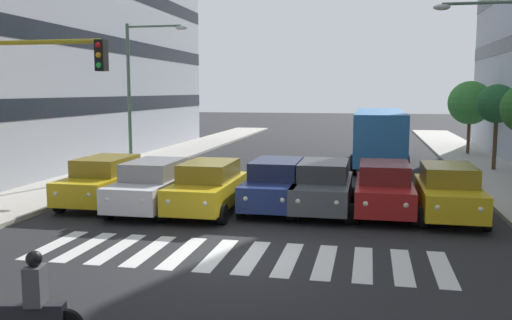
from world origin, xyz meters
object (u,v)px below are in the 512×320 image
object	(u,v)px
car_0	(448,191)
street_lamp_right	(139,82)
car_6	(105,181)
traffic_light_gantry	(8,107)
bus_behind_traffic	(379,132)
car_4	(208,187)
street_tree_2	(497,104)
street_lamp_left	(506,81)
motorcycle_with_rider	(32,307)
street_tree_3	(470,103)
car_3	(276,184)
car_1	(384,188)
car_5	(153,185)
car_2	(323,186)

from	to	relation	value
car_0	street_lamp_right	distance (m)	15.19
car_6	traffic_light_gantry	distance (m)	6.02
bus_behind_traffic	car_4	bearing A→B (deg)	66.45
car_6	street_tree_2	bearing A→B (deg)	-143.76
car_6	street_lamp_left	bearing A→B (deg)	-173.82
motorcycle_with_rider	street_tree_3	distance (m)	31.20
street_tree_2	traffic_light_gantry	bearing A→B (deg)	47.37
car_3	street_lamp_left	world-z (taller)	street_lamp_left
traffic_light_gantry	car_1	bearing A→B (deg)	-149.31
car_0	car_4	xyz separation A→B (m)	(7.79, 0.77, 0.00)
car_0	car_3	distance (m)	5.64
car_5	street_tree_3	world-z (taller)	street_tree_3
car_0	car_3	xyz separation A→B (m)	(5.63, -0.18, 0.00)
car_1	street_tree_3	size ratio (longest dim) A/B	0.97
car_1	motorcycle_with_rider	size ratio (longest dim) A/B	2.63
car_2	street_tree_2	size ratio (longest dim) A/B	1.04
car_2	car_5	bearing A→B (deg)	9.72
bus_behind_traffic	motorcycle_with_rider	distance (m)	23.93
motorcycle_with_rider	car_1	bearing A→B (deg)	-117.92
bus_behind_traffic	street_lamp_left	world-z (taller)	street_lamp_left
car_4	street_tree_3	xyz separation A→B (m)	(-11.38, -19.01, 2.46)
car_0	street_tree_3	bearing A→B (deg)	-101.14
bus_behind_traffic	car_6	bearing A→B (deg)	52.46
bus_behind_traffic	street_lamp_right	size ratio (longest dim) A/B	1.48
car_2	car_5	size ratio (longest dim) A/B	1.00
motorcycle_with_rider	street_lamp_right	bearing A→B (deg)	-71.94
car_1	street_tree_2	bearing A→B (deg)	-117.42
car_5	bus_behind_traffic	xyz separation A→B (m)	(-7.70, -13.37, 0.97)
traffic_light_gantry	motorcycle_with_rider	bearing A→B (deg)	127.67
car_2	street_tree_2	xyz separation A→B (m)	(-7.67, -10.98, 2.55)
car_2	motorcycle_with_rider	xyz separation A→B (m)	(3.75, 10.80, -0.24)
motorcycle_with_rider	traffic_light_gantry	size ratio (longest dim) A/B	0.31
street_lamp_left	street_lamp_right	world-z (taller)	street_lamp_right
street_tree_3	traffic_light_gantry	bearing A→B (deg)	57.33
street_lamp_right	traffic_light_gantry	bearing A→B (deg)	97.74
car_1	street_lamp_left	distance (m)	5.32
car_4	bus_behind_traffic	size ratio (longest dim) A/B	0.42
car_2	motorcycle_with_rider	bearing A→B (deg)	70.84
car_0	street_tree_2	xyz separation A→B (m)	(-3.66, -11.08, 2.55)
car_3	bus_behind_traffic	world-z (taller)	bus_behind_traffic
car_3	car_1	bearing A→B (deg)	179.58
bus_behind_traffic	street_tree_3	xyz separation A→B (m)	(-5.60, -5.74, 1.49)
street_tree_2	car_0	bearing A→B (deg)	71.71
street_lamp_right	street_lamp_left	bearing A→B (deg)	161.26
car_5	street_lamp_left	size ratio (longest dim) A/B	0.64
street_tree_3	motorcycle_with_rider	bearing A→B (deg)	68.59
car_6	street_lamp_left	size ratio (longest dim) A/B	0.64
street_lamp_left	street_tree_3	size ratio (longest dim) A/B	1.52
street_tree_2	street_tree_3	xyz separation A→B (m)	(0.07, -7.15, -0.08)
car_1	car_6	world-z (taller)	same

